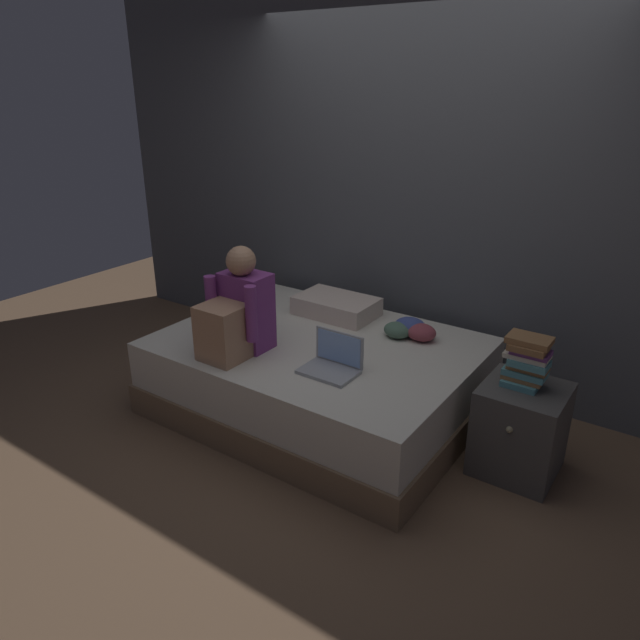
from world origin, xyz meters
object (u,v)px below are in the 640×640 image
object	(u,v)px
nightstand	(520,429)
pillow	(336,306)
clothes_pile	(410,329)
bed	(318,376)
person_sitting	(237,313)
book_stack	(527,362)
laptop	(333,362)

from	to	relation	value
nightstand	pillow	distance (m)	1.53
clothes_pile	nightstand	bearing A→B (deg)	-19.17
clothes_pile	bed	bearing A→B (deg)	-139.30
person_sitting	book_stack	bearing A→B (deg)	18.06
book_stack	person_sitting	bearing A→B (deg)	-161.94
laptop	clothes_pile	size ratio (longest dim) A/B	0.96
nightstand	pillow	world-z (taller)	pillow
pillow	book_stack	bearing A→B (deg)	-12.90
laptop	pillow	world-z (taller)	laptop
person_sitting	laptop	bearing A→B (deg)	9.92
book_stack	clothes_pile	bearing A→B (deg)	161.68
book_stack	bed	bearing A→B (deg)	-174.59
person_sitting	clothes_pile	distance (m)	1.13
bed	laptop	xyz separation A→B (m)	(0.31, -0.29, 0.31)
nightstand	laptop	xyz separation A→B (m)	(-0.99, -0.39, 0.29)
person_sitting	nightstand	bearing A→B (deg)	17.18
bed	person_sitting	distance (m)	0.72
bed	laptop	size ratio (longest dim) A/B	6.25
laptop	book_stack	bearing A→B (deg)	22.96
nightstand	person_sitting	world-z (taller)	person_sitting
nightstand	book_stack	size ratio (longest dim) A/B	1.84
book_stack	laptop	bearing A→B (deg)	-157.04
bed	nightstand	distance (m)	1.30
bed	pillow	size ratio (longest dim) A/B	3.57
bed	book_stack	world-z (taller)	book_stack
nightstand	bed	bearing A→B (deg)	-175.59
person_sitting	laptop	size ratio (longest dim) A/B	2.05
nightstand	laptop	world-z (taller)	laptop
person_sitting	book_stack	size ratio (longest dim) A/B	2.31
person_sitting	bed	bearing A→B (deg)	51.37
person_sitting	book_stack	xyz separation A→B (m)	(1.60, 0.52, -0.08)
person_sitting	pillow	distance (m)	0.89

